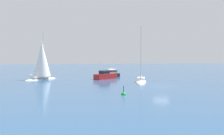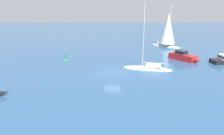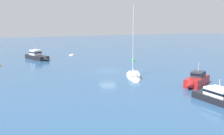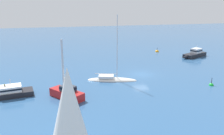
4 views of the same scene
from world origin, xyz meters
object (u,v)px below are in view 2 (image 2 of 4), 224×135
object	(u,v)px
motor_cruiser	(184,56)
ketch	(148,68)
sailboat	(168,31)
channel_buoy	(66,60)

from	to	relation	value
motor_cruiser	ketch	xyz separation A→B (m)	(7.46, 5.69, -0.59)
sailboat	channel_buoy	size ratio (longest dim) A/B	6.54
motor_cruiser	ketch	size ratio (longest dim) A/B	0.53
channel_buoy	sailboat	bearing A→B (deg)	-148.53
channel_buoy	ketch	bearing A→B (deg)	158.59
motor_cruiser	sailboat	size ratio (longest dim) A/B	0.57
channel_buoy	motor_cruiser	bearing A→B (deg)	-179.66
sailboat	channel_buoy	bearing A→B (deg)	-103.55
ketch	sailboat	xyz separation A→B (m)	(-7.43, -18.79, 3.49)
ketch	motor_cruiser	bearing A→B (deg)	-127.63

